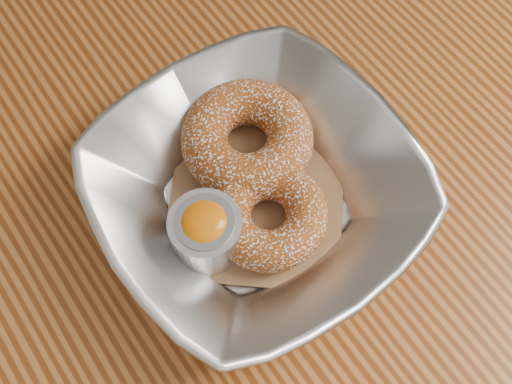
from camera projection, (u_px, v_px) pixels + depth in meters
ground_plane at (293, 308)px, 1.23m from camera, size 4.00×4.00×0.00m
table at (328, 168)px, 0.64m from camera, size 1.20×0.80×0.75m
serving_bowl at (256, 191)px, 0.48m from camera, size 0.25×0.25×0.06m
parchment at (256, 202)px, 0.50m from camera, size 0.20×0.20×0.00m
donut_back at (247, 138)px, 0.50m from camera, size 0.12×0.12×0.04m
donut_front at (268, 215)px, 0.48m from camera, size 0.11×0.11×0.03m
ramekin at (206, 231)px, 0.46m from camera, size 0.06×0.06×0.05m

